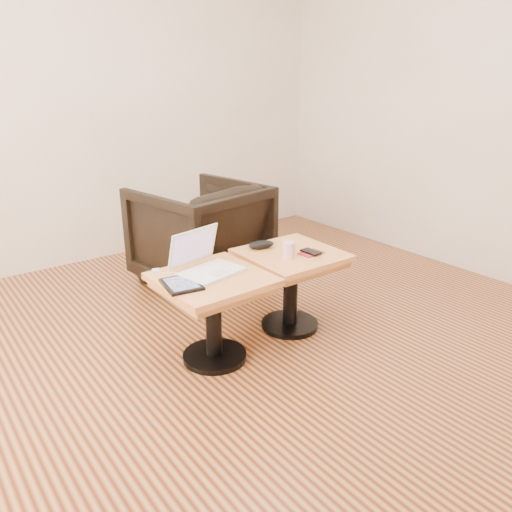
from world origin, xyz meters
TOP-DOWN VIEW (x-y plane):
  - room_shell at (0.00, 0.00)m, footprint 4.52×4.52m
  - side_table_left at (-0.13, 0.24)m, footprint 0.56×0.56m
  - side_table_right at (0.46, 0.28)m, footprint 0.56×0.56m
  - laptop at (-0.12, 0.32)m, footprint 0.37×0.34m
  - tablet at (-0.32, 0.23)m, footprint 0.21×0.24m
  - charging_adapter at (-0.35, 0.46)m, footprint 0.05×0.05m
  - glasses_case at (0.35, 0.44)m, footprint 0.18×0.12m
  - striped_cup at (0.38, 0.22)m, footprint 0.10×0.10m
  - earbuds_tangle at (0.51, 0.34)m, footprint 0.08×0.06m
  - phone_on_sleeve at (0.53, 0.19)m, footprint 0.14×0.13m
  - armchair at (0.40, 1.24)m, footprint 0.96×0.98m

SIDE VIEW (x-z plane):
  - side_table_left at x=-0.13m, z-range 0.13..0.63m
  - side_table_right at x=0.46m, z-range 0.13..0.63m
  - armchair at x=0.40m, z-range 0.00..0.77m
  - earbuds_tangle at x=0.51m, z-range 0.50..0.52m
  - phone_on_sleeve at x=0.53m, z-range 0.50..0.52m
  - tablet at x=-0.32m, z-range 0.50..0.52m
  - charging_adapter at x=-0.35m, z-range 0.50..0.52m
  - glasses_case at x=0.35m, z-range 0.50..0.55m
  - laptop at x=-0.12m, z-range 0.43..0.66m
  - striped_cup at x=0.38m, z-range 0.50..0.60m
  - room_shell at x=0.00m, z-range 0.00..2.71m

